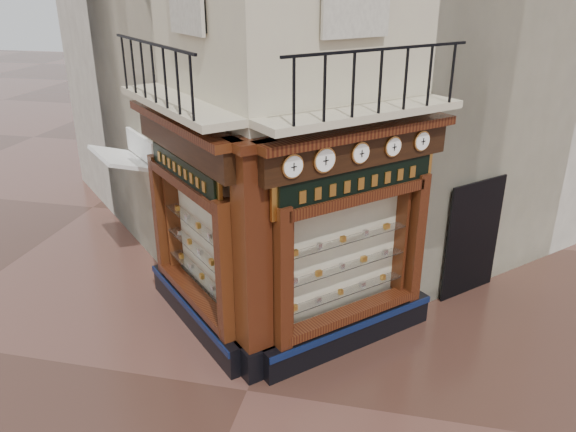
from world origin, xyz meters
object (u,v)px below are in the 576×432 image
(clock_a, at_px, (293,166))
(awning, at_px, (134,265))
(clock_d, at_px, (393,147))
(clock_e, at_px, (422,141))
(clock_c, at_px, (360,153))
(signboard_right, at_px, (358,182))
(signboard_left, at_px, (183,170))
(corner_pilaster, at_px, (253,268))
(clock_b, at_px, (324,160))

(clock_a, xyz_separation_m, awning, (-4.36, 3.02, -3.62))
(clock_d, distance_m, awning, 6.95)
(clock_d, bearing_deg, clock_e, 0.00)
(clock_c, relative_size, signboard_right, 0.15)
(clock_d, relative_size, signboard_right, 0.15)
(clock_d, xyz_separation_m, clock_e, (0.44, 0.44, -0.00))
(signboard_left, bearing_deg, corner_pilaster, -169.75)
(clock_a, xyz_separation_m, clock_d, (1.33, 1.33, 0.00))
(signboard_right, bearing_deg, awning, 113.76)
(clock_a, bearing_deg, awning, 100.28)
(signboard_left, bearing_deg, clock_b, -148.86)
(clock_a, height_order, clock_e, clock_a)
(corner_pilaster, xyz_separation_m, awning, (-3.74, 3.04, -1.95))
(clock_b, xyz_separation_m, signboard_right, (0.45, 0.61, -0.52))
(clock_a, relative_size, clock_d, 1.08)
(clock_e, bearing_deg, clock_a, -180.00)
(clock_b, bearing_deg, corner_pilaster, 156.85)
(clock_b, distance_m, clock_e, 1.94)
(corner_pilaster, relative_size, awning, 2.44)
(clock_e, bearing_deg, signboard_right, 174.70)
(clock_b, bearing_deg, awning, 106.01)
(clock_a, bearing_deg, clock_e, 0.00)
(clock_d, bearing_deg, awning, 118.38)
(clock_a, bearing_deg, clock_c, 0.00)
(awning, bearing_deg, corner_pilaster, -174.05)
(clock_a, bearing_deg, signboard_left, 109.33)
(clock_b, xyz_separation_m, clock_d, (0.94, 0.94, 0.00))
(clock_e, bearing_deg, awning, 123.39)
(clock_b, xyz_separation_m, awning, (-4.75, 2.63, -3.62))
(clock_d, distance_m, signboard_left, 3.46)
(clock_d, bearing_deg, clock_a, -180.00)
(signboard_left, bearing_deg, clock_c, -137.67)
(clock_c, distance_m, signboard_right, 0.54)
(clock_d, height_order, signboard_right, clock_d)
(corner_pilaster, distance_m, awning, 5.20)
(clock_d, xyz_separation_m, signboard_right, (-0.48, -0.33, -0.52))
(corner_pilaster, xyz_separation_m, clock_b, (1.01, 0.40, 1.67))
(awning, bearing_deg, signboard_left, -176.55)
(awning, bearing_deg, clock_a, -169.72)
(corner_pilaster, height_order, clock_a, corner_pilaster)
(corner_pilaster, height_order, clock_e, corner_pilaster)
(signboard_left, bearing_deg, signboard_right, -135.00)
(corner_pilaster, distance_m, clock_d, 2.89)
(signboard_left, height_order, signboard_right, signboard_right)
(clock_a, height_order, signboard_right, clock_a)
(corner_pilaster, bearing_deg, clock_d, -10.42)
(clock_e, distance_m, awning, 7.23)
(clock_c, xyz_separation_m, awning, (-5.22, 2.16, -3.62))
(clock_d, distance_m, signboard_right, 0.78)
(clock_a, bearing_deg, signboard_right, 4.85)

